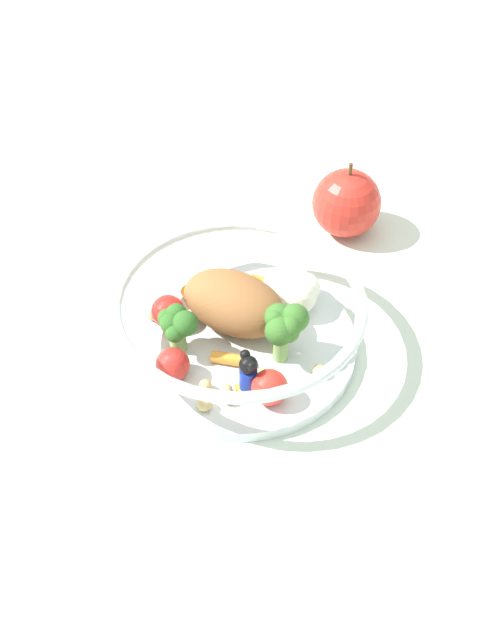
# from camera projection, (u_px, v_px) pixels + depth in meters

# --- Properties ---
(ground_plane) EXTENTS (2.40, 2.40, 0.00)m
(ground_plane) POSITION_uv_depth(u_px,v_px,m) (256.00, 355.00, 0.70)
(ground_plane) COLOR silver
(food_container) EXTENTS (0.21, 0.21, 0.06)m
(food_container) POSITION_uv_depth(u_px,v_px,m) (244.00, 317.00, 0.69)
(food_container) COLOR white
(food_container) RESTS_ON ground_plane
(loose_apple) EXTENTS (0.07, 0.07, 0.08)m
(loose_apple) POSITION_uv_depth(u_px,v_px,m) (347.00, 203.00, 0.79)
(loose_apple) COLOR red
(loose_apple) RESTS_ON ground_plane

